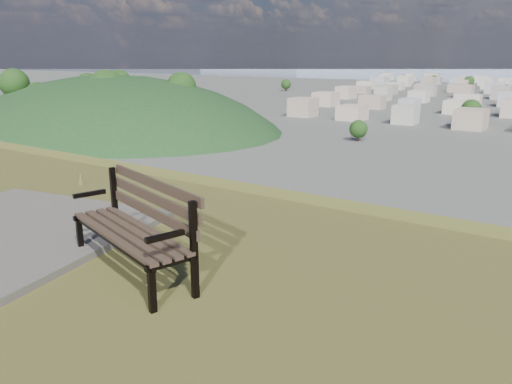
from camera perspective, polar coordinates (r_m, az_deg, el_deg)
The scene contains 2 objects.
park_bench at distance 4.53m, azimuth -13.38°, elevation -3.31°, with size 1.66×0.95×0.83m.
green_wooded_hill at distance 198.58m, azimuth -15.81°, elevation 7.04°, with size 154.50×123.60×77.25m.
Camera 1 is at (2.39, -1.58, 26.89)m, focal length 35.00 mm.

